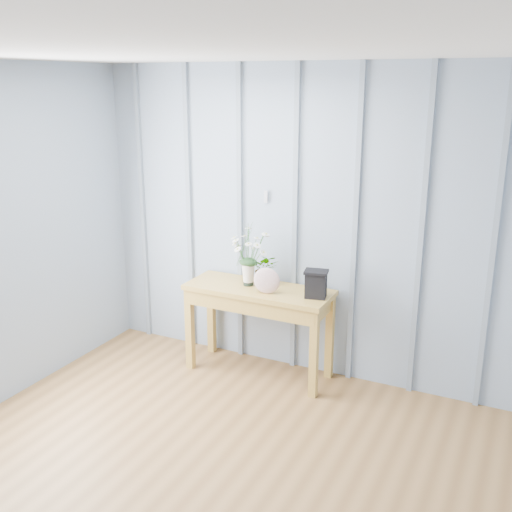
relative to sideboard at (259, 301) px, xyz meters
The scene contains 6 objects.
room_shell 1.79m from the sideboard, 67.05° to the right, with size 4.00×4.50×2.50m.
sideboard is the anchor object (origin of this frame).
daisy_vase 0.45m from the sideboard, 169.83° to the left, with size 0.36×0.27×0.51m.
spider_plant 0.27m from the sideboard, 87.25° to the left, with size 0.23×0.20×0.26m, color #18381B.
felt_disc_vessel 0.27m from the sideboard, 39.68° to the right, with size 0.21×0.06×0.21m, color #97586D.
carved_box 0.54m from the sideboard, ahead, with size 0.20×0.17×0.22m.
Camera 1 is at (1.52, -2.11, 2.36)m, focal length 42.00 mm.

